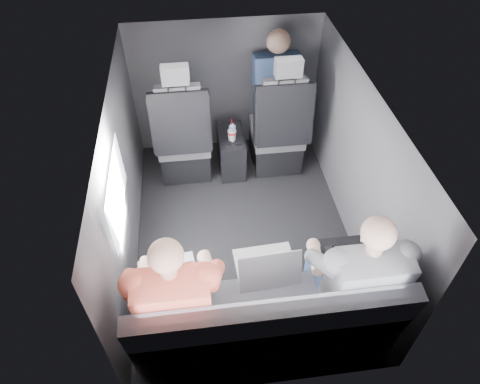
{
  "coord_description": "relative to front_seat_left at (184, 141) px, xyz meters",
  "views": [
    {
      "loc": [
        -0.33,
        -2.39,
        2.86
      ],
      "look_at": [
        -0.03,
        -0.05,
        0.55
      ],
      "focal_mm": 32.0,
      "sensor_mm": 36.0,
      "label": 1
    }
  ],
  "objects": [
    {
      "name": "center_console",
      "position": [
        0.45,
        0.04,
        -0.2
      ],
      "size": [
        0.24,
        0.48,
        0.41
      ],
      "color": "black",
      "rests_on": "floor"
    },
    {
      "name": "panel_back",
      "position": [
        0.45,
        -2.14,
        0.27
      ],
      "size": [
        1.8,
        0.02,
        1.35
      ],
      "primitive_type": "cube",
      "color": "#56565B",
      "rests_on": "floor"
    },
    {
      "name": "soda_cup",
      "position": [
        0.45,
        -0.04,
        0.06
      ],
      "size": [
        0.08,
        0.08,
        0.25
      ],
      "color": "white",
      "rests_on": "center_console"
    },
    {
      "name": "front_seat_left",
      "position": [
        0.0,
        0.0,
        0.0
      ],
      "size": [
        0.52,
        0.58,
        1.26
      ],
      "color": "black",
      "rests_on": "floor"
    },
    {
      "name": "panel_left",
      "position": [
        -0.45,
        -0.84,
        0.27
      ],
      "size": [
        0.02,
        2.6,
        1.35
      ],
      "primitive_type": "cube",
      "color": "#56565B",
      "rests_on": "floor"
    },
    {
      "name": "ceiling",
      "position": [
        0.45,
        -0.84,
        0.95
      ],
      "size": [
        2.6,
        2.6,
        0.0
      ],
      "primitive_type": "plane",
      "rotation": [
        3.14,
        0.0,
        0.0
      ],
      "color": "#B2B2AD",
      "rests_on": "panel_back"
    },
    {
      "name": "passenger_front_right",
      "position": [
        0.9,
        0.26,
        0.36
      ],
      "size": [
        0.42,
        0.42,
        0.88
      ],
      "color": "navy",
      "rests_on": "front_seat_right"
    },
    {
      "name": "passenger_rear_left",
      "position": [
        -0.08,
        -1.81,
        0.24
      ],
      "size": [
        0.52,
        0.64,
        1.25
      ],
      "color": "#333438",
      "rests_on": "rear_bench"
    },
    {
      "name": "rear_bench",
      "position": [
        0.45,
        -1.9,
        -0.09
      ],
      "size": [
        1.6,
        0.57,
        0.92
      ],
      "color": "#56555A",
      "rests_on": "floor"
    },
    {
      "name": "water_bottle",
      "position": [
        0.46,
        -0.04,
        0.08
      ],
      "size": [
        0.06,
        0.06,
        0.18
      ],
      "color": "#99B6CF",
      "rests_on": "center_console"
    },
    {
      "name": "side_window",
      "position": [
        -0.43,
        -1.14,
        0.5
      ],
      "size": [
        0.02,
        0.75,
        0.42
      ],
      "primitive_type": "cube",
      "color": "white",
      "rests_on": "panel_left"
    },
    {
      "name": "floor",
      "position": [
        0.45,
        -0.84,
        -0.4
      ],
      "size": [
        2.6,
        2.6,
        0.0
      ],
      "primitive_type": "plane",
      "color": "black",
      "rests_on": "ground"
    },
    {
      "name": "passenger_rear_right",
      "position": [
        1.01,
        -1.81,
        0.24
      ],
      "size": [
        0.53,
        0.64,
        1.26
      ],
      "color": "navy",
      "rests_on": "rear_bench"
    },
    {
      "name": "front_seat_right",
      "position": [
        0.9,
        0.0,
        0.0
      ],
      "size": [
        0.52,
        0.58,
        1.26
      ],
      "color": "black",
      "rests_on": "floor"
    },
    {
      "name": "laptop_silver",
      "position": [
        0.49,
        -1.66,
        0.24
      ],
      "size": [
        0.4,
        0.36,
        0.27
      ],
      "color": "#A9A9AD",
      "rests_on": "rear_bench"
    },
    {
      "name": "seatbelt",
      "position": [
        0.9,
        -0.17,
        0.4
      ],
      "size": [
        0.35,
        0.11,
        0.59
      ],
      "primitive_type": "cube",
      "rotation": [
        -0.14,
        0.49,
        0.0
      ],
      "color": "black",
      "rests_on": "front_seat_right"
    },
    {
      "name": "panel_front",
      "position": [
        0.45,
        0.46,
        0.27
      ],
      "size": [
        1.8,
        0.02,
        1.35
      ],
      "primitive_type": "cube",
      "color": "#56565B",
      "rests_on": "floor"
    },
    {
      "name": "laptop_white",
      "position": [
        -0.14,
        -1.67,
        0.24
      ],
      "size": [
        0.39,
        0.37,
        0.27
      ],
      "color": "silver",
      "rests_on": "passenger_rear_left"
    },
    {
      "name": "laptop_black",
      "position": [
        1.05,
        -1.63,
        0.23
      ],
      "size": [
        0.34,
        0.3,
        0.24
      ],
      "color": "black",
      "rests_on": "passenger_rear_right"
    },
    {
      "name": "panel_right",
      "position": [
        1.35,
        -0.84,
        0.27
      ],
      "size": [
        0.02,
        2.6,
        1.35
      ],
      "primitive_type": "cube",
      "color": "#56565B",
      "rests_on": "floor"
    }
  ]
}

